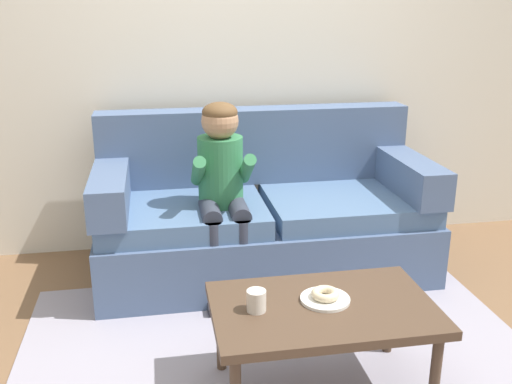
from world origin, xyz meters
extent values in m
plane|color=brown|center=(0.00, 0.00, 0.00)|extent=(10.00, 10.00, 0.00)
cube|color=silver|center=(0.00, 1.40, 1.40)|extent=(8.00, 0.10, 2.80)
cube|color=#9993A3|center=(0.00, -0.25, 0.01)|extent=(2.48, 1.97, 0.01)
cube|color=slate|center=(0.11, 0.80, 0.19)|extent=(2.01, 0.90, 0.38)
cube|color=slate|center=(-0.40, 0.75, 0.44)|extent=(0.96, 0.74, 0.12)
cube|color=slate|center=(0.61, 0.75, 0.44)|extent=(0.96, 0.74, 0.12)
cube|color=slate|center=(0.11, 1.15, 0.74)|extent=(2.01, 0.20, 0.48)
cube|color=slate|center=(-0.80, 0.80, 0.61)|extent=(0.20, 0.90, 0.22)
cube|color=slate|center=(1.01, 0.80, 0.61)|extent=(0.20, 0.90, 0.22)
cube|color=#4C3828|center=(0.12, -0.42, 0.41)|extent=(0.93, 0.59, 0.04)
cylinder|color=#4C3828|center=(0.53, -0.65, 0.19)|extent=(0.04, 0.04, 0.39)
cylinder|color=#4C3828|center=(-0.28, -0.18, 0.19)|extent=(0.04, 0.04, 0.39)
cylinder|color=#4C3828|center=(0.53, -0.18, 0.19)|extent=(0.04, 0.04, 0.39)
cylinder|color=#337A4C|center=(-0.17, 0.72, 0.70)|extent=(0.26, 0.26, 0.40)
sphere|color=tan|center=(-0.17, 0.70, 1.00)|extent=(0.21, 0.21, 0.21)
ellipsoid|color=brown|center=(-0.17, 0.70, 1.04)|extent=(0.20, 0.20, 0.12)
cylinder|color=#333847|center=(-0.25, 0.57, 0.51)|extent=(0.11, 0.30, 0.11)
cylinder|color=#333847|center=(-0.25, 0.42, 0.28)|extent=(0.09, 0.09, 0.44)
cube|color=black|center=(-0.25, 0.37, 0.03)|extent=(0.10, 0.20, 0.06)
cylinder|color=#337A4C|center=(-0.30, 0.62, 0.74)|extent=(0.07, 0.29, 0.23)
cylinder|color=#333847|center=(-0.09, 0.57, 0.51)|extent=(0.11, 0.30, 0.11)
cylinder|color=#333847|center=(-0.09, 0.42, 0.28)|extent=(0.09, 0.09, 0.44)
cube|color=black|center=(-0.09, 0.37, 0.03)|extent=(0.10, 0.20, 0.06)
cylinder|color=#337A4C|center=(-0.03, 0.62, 0.74)|extent=(0.07, 0.29, 0.23)
cylinder|color=white|center=(0.14, -0.38, 0.44)|extent=(0.21, 0.21, 0.01)
torus|color=beige|center=(0.14, -0.38, 0.46)|extent=(0.17, 0.17, 0.04)
cylinder|color=silver|center=(-0.16, -0.41, 0.47)|extent=(0.08, 0.08, 0.09)
camera|label=1|loc=(-0.53, -2.47, 1.62)|focal=40.58mm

